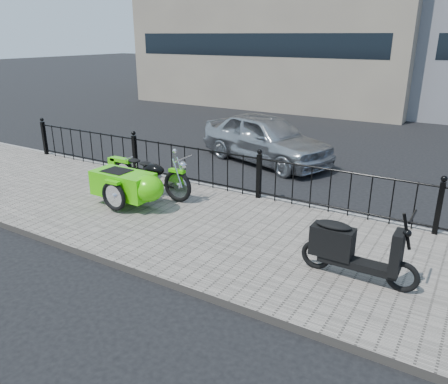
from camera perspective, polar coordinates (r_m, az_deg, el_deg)
The scene contains 8 objects.
ground at distance 8.46m, azimuth 0.45°, elevation -4.11°, with size 120.00×120.00×0.00m, color black.
sidewalk at distance 8.05m, azimuth -1.38°, elevation -4.96°, with size 30.00×3.80×0.12m, color #686158.
curb at distance 9.61m, azimuth 4.87°, elevation -0.79°, with size 30.00×0.10×0.12m, color gray.
iron_fence at distance 9.32m, azimuth 4.58°, elevation 1.99°, with size 14.11×0.11×1.08m.
motorcycle_sidecar at distance 9.05m, azimuth -11.59°, elevation 1.14°, with size 2.28×1.48×0.98m.
scooter at distance 6.51m, azimuth 16.19°, elevation -7.22°, with size 1.68×0.49×1.14m.
spare_tire at distance 9.39m, azimuth -13.24°, elevation 0.52°, with size 0.59×0.59×0.08m, color black.
sedan_car at distance 12.43m, azimuth 5.49°, elevation 7.01°, with size 1.63×4.05×1.38m, color #ABAEB2.
Camera 1 is at (3.96, -6.64, 3.44)m, focal length 35.00 mm.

